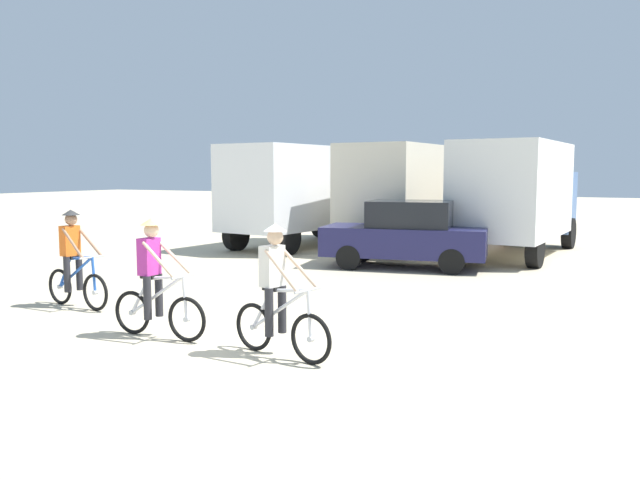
{
  "coord_description": "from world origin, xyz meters",
  "views": [
    {
      "loc": [
        5.61,
        -7.76,
        2.52
      ],
      "look_at": [
        -0.28,
        4.04,
        1.1
      ],
      "focal_mm": 35.86,
      "sensor_mm": 36.0,
      "label": 1
    }
  ],
  "objects_px": {
    "box_truck_avon_van": "(303,191)",
    "cyclist_orange_shirt": "(74,262)",
    "cyclist_near_camera": "(278,295)",
    "box_truck_white_box": "(518,193)",
    "sedan_parked": "(406,234)",
    "cyclist_cowboy_hat": "(155,283)",
    "box_truck_cream_rv": "(409,191)"
  },
  "relations": [
    {
      "from": "box_truck_avon_van",
      "to": "cyclist_orange_shirt",
      "type": "distance_m",
      "value": 10.76
    },
    {
      "from": "box_truck_avon_van",
      "to": "cyclist_near_camera",
      "type": "distance_m",
      "value": 13.18
    },
    {
      "from": "box_truck_avon_van",
      "to": "box_truck_white_box",
      "type": "bearing_deg",
      "value": 4.7
    },
    {
      "from": "box_truck_avon_van",
      "to": "sedan_parked",
      "type": "height_order",
      "value": "box_truck_avon_van"
    },
    {
      "from": "box_truck_white_box",
      "to": "cyclist_cowboy_hat",
      "type": "bearing_deg",
      "value": -104.91
    },
    {
      "from": "cyclist_orange_shirt",
      "to": "box_truck_white_box",
      "type": "bearing_deg",
      "value": 61.56
    },
    {
      "from": "box_truck_avon_van",
      "to": "cyclist_orange_shirt",
      "type": "xyz_separation_m",
      "value": [
        0.89,
        -10.67,
        -1.03
      ]
    },
    {
      "from": "cyclist_near_camera",
      "to": "sedan_parked",
      "type": "bearing_deg",
      "value": 97.29
    },
    {
      "from": "box_truck_white_box",
      "to": "cyclist_orange_shirt",
      "type": "distance_m",
      "value": 12.83
    },
    {
      "from": "box_truck_avon_van",
      "to": "box_truck_white_box",
      "type": "distance_m",
      "value": 7.01
    },
    {
      "from": "box_truck_cream_rv",
      "to": "cyclist_near_camera",
      "type": "height_order",
      "value": "box_truck_cream_rv"
    },
    {
      "from": "sedan_parked",
      "to": "cyclist_orange_shirt",
      "type": "relative_size",
      "value": 2.44
    },
    {
      "from": "cyclist_cowboy_hat",
      "to": "box_truck_avon_van",
      "type": "bearing_deg",
      "value": 107.6
    },
    {
      "from": "box_truck_avon_van",
      "to": "box_truck_white_box",
      "type": "xyz_separation_m",
      "value": [
        6.98,
        0.57,
        0.0
      ]
    },
    {
      "from": "box_truck_white_box",
      "to": "cyclist_cowboy_hat",
      "type": "height_order",
      "value": "box_truck_white_box"
    },
    {
      "from": "box_truck_cream_rv",
      "to": "box_truck_white_box",
      "type": "bearing_deg",
      "value": -7.89
    },
    {
      "from": "box_truck_avon_van",
      "to": "cyclist_orange_shirt",
      "type": "bearing_deg",
      "value": -85.22
    },
    {
      "from": "cyclist_cowboy_hat",
      "to": "cyclist_near_camera",
      "type": "height_order",
      "value": "same"
    },
    {
      "from": "box_truck_cream_rv",
      "to": "cyclist_cowboy_hat",
      "type": "bearing_deg",
      "value": -88.68
    },
    {
      "from": "sedan_parked",
      "to": "cyclist_near_camera",
      "type": "distance_m",
      "value": 8.57
    },
    {
      "from": "box_truck_avon_van",
      "to": "cyclist_cowboy_hat",
      "type": "relative_size",
      "value": 3.83
    },
    {
      "from": "box_truck_white_box",
      "to": "sedan_parked",
      "type": "height_order",
      "value": "box_truck_white_box"
    },
    {
      "from": "box_truck_white_box",
      "to": "sedan_parked",
      "type": "distance_m",
      "value": 4.52
    },
    {
      "from": "box_truck_cream_rv",
      "to": "box_truck_white_box",
      "type": "height_order",
      "value": "same"
    },
    {
      "from": "sedan_parked",
      "to": "cyclist_near_camera",
      "type": "bearing_deg",
      "value": -82.71
    },
    {
      "from": "sedan_parked",
      "to": "cyclist_cowboy_hat",
      "type": "relative_size",
      "value": 2.44
    },
    {
      "from": "box_truck_avon_van",
      "to": "cyclist_near_camera",
      "type": "xyz_separation_m",
      "value": [
        5.88,
        -11.75,
        -1.03
      ]
    },
    {
      "from": "sedan_parked",
      "to": "box_truck_avon_van",
      "type": "bearing_deg",
      "value": 145.85
    },
    {
      "from": "sedan_parked",
      "to": "cyclist_near_camera",
      "type": "relative_size",
      "value": 2.44
    },
    {
      "from": "box_truck_white_box",
      "to": "cyclist_orange_shirt",
      "type": "height_order",
      "value": "box_truck_white_box"
    },
    {
      "from": "box_truck_avon_van",
      "to": "sedan_parked",
      "type": "xyz_separation_m",
      "value": [
        4.8,
        -3.25,
        -0.99
      ]
    },
    {
      "from": "box_truck_avon_van",
      "to": "box_truck_white_box",
      "type": "relative_size",
      "value": 1.01
    }
  ]
}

